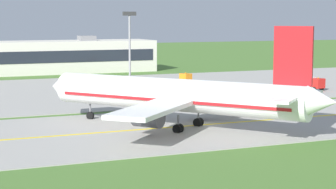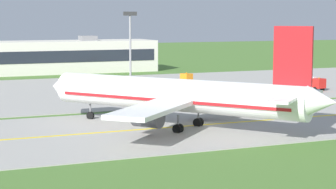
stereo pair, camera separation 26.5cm
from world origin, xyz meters
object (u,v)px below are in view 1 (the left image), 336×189
(service_truck_fuel, at_px, (310,82))
(apron_light_mast, at_px, (130,42))
(service_truck_baggage, at_px, (181,80))
(airplane_lead, at_px, (178,96))

(service_truck_fuel, distance_m, apron_light_mast, 35.28)
(service_truck_baggage, distance_m, apron_light_mast, 19.74)
(service_truck_baggage, height_order, service_truck_fuel, service_truck_fuel)
(service_truck_fuel, bearing_deg, service_truck_baggage, 138.70)
(service_truck_baggage, relative_size, service_truck_fuel, 1.07)
(service_truck_baggage, xyz_separation_m, apron_light_mast, (-14.71, -10.34, 8.14))
(apron_light_mast, bearing_deg, airplane_lead, -99.96)
(apron_light_mast, bearing_deg, service_truck_fuel, -10.78)
(airplane_lead, xyz_separation_m, service_truck_baggage, (20.69, 44.40, -2.95))
(service_truck_fuel, bearing_deg, apron_light_mast, 169.22)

